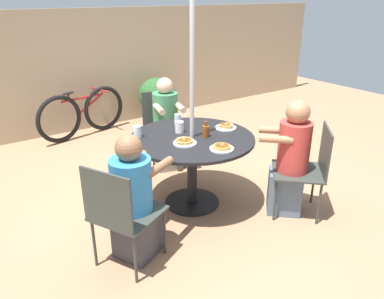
{
  "coord_description": "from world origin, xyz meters",
  "views": [
    {
      "loc": [
        -1.96,
        -2.83,
        2.06
      ],
      "look_at": [
        0.0,
        0.0,
        0.61
      ],
      "focal_mm": 35.0,
      "sensor_mm": 36.0,
      "label": 1
    }
  ],
  "objects_px": {
    "diner_east": "(135,202)",
    "syrup_bottle": "(206,131)",
    "patio_chair_south": "(309,165)",
    "potted_shrub": "(157,99)",
    "bicycle": "(83,113)",
    "pancake_plate_a": "(185,142)",
    "coffee_cup": "(179,127)",
    "drinking_glass_b": "(178,119)",
    "patio_chair_north": "(162,123)",
    "pancake_plate_b": "(226,127)",
    "patio_table": "(192,148)",
    "diner_north": "(166,127)",
    "diner_south": "(290,162)",
    "drinking_glass_a": "(137,132)",
    "patio_chair_east": "(120,211)",
    "pancake_plate_c": "(222,148)"
  },
  "relations": [
    {
      "from": "syrup_bottle",
      "to": "potted_shrub",
      "type": "distance_m",
      "value": 2.7
    },
    {
      "from": "patio_chair_south",
      "to": "bicycle",
      "type": "bearing_deg",
      "value": 60.97
    },
    {
      "from": "patio_chair_north",
      "to": "pancake_plate_c",
      "type": "distance_m",
      "value": 1.56
    },
    {
      "from": "patio_chair_south",
      "to": "coffee_cup",
      "type": "distance_m",
      "value": 1.32
    },
    {
      "from": "pancake_plate_c",
      "to": "coffee_cup",
      "type": "relative_size",
      "value": 1.94
    },
    {
      "from": "patio_chair_south",
      "to": "potted_shrub",
      "type": "height_order",
      "value": "patio_chair_south"
    },
    {
      "from": "pancake_plate_b",
      "to": "bicycle",
      "type": "bearing_deg",
      "value": 103.93
    },
    {
      "from": "patio_chair_north",
      "to": "diner_east",
      "type": "relative_size",
      "value": 0.83
    },
    {
      "from": "pancake_plate_a",
      "to": "pancake_plate_c",
      "type": "xyz_separation_m",
      "value": [
        0.2,
        -0.3,
        -0.0
      ]
    },
    {
      "from": "patio_chair_south",
      "to": "bicycle",
      "type": "distance_m",
      "value": 3.56
    },
    {
      "from": "patio_chair_south",
      "to": "drinking_glass_b",
      "type": "bearing_deg",
      "value": 76.01
    },
    {
      "from": "drinking_glass_b",
      "to": "pancake_plate_b",
      "type": "bearing_deg",
      "value": -48.53
    },
    {
      "from": "diner_south",
      "to": "drinking_glass_a",
      "type": "bearing_deg",
      "value": 93.79
    },
    {
      "from": "syrup_bottle",
      "to": "drinking_glass_b",
      "type": "height_order",
      "value": "syrup_bottle"
    },
    {
      "from": "diner_east",
      "to": "pancake_plate_b",
      "type": "bearing_deg",
      "value": 81.71
    },
    {
      "from": "patio_table",
      "to": "potted_shrub",
      "type": "relative_size",
      "value": 1.59
    },
    {
      "from": "diner_east",
      "to": "syrup_bottle",
      "type": "distance_m",
      "value": 1.07
    },
    {
      "from": "pancake_plate_b",
      "to": "patio_table",
      "type": "bearing_deg",
      "value": 179.39
    },
    {
      "from": "diner_north",
      "to": "pancake_plate_b",
      "type": "xyz_separation_m",
      "value": [
        0.17,
        -0.93,
        0.24
      ]
    },
    {
      "from": "pancake_plate_a",
      "to": "bicycle",
      "type": "bearing_deg",
      "value": 91.17
    },
    {
      "from": "patio_chair_north",
      "to": "bicycle",
      "type": "distance_m",
      "value": 1.61
    },
    {
      "from": "pancake_plate_b",
      "to": "coffee_cup",
      "type": "bearing_deg",
      "value": 158.59
    },
    {
      "from": "patio_table",
      "to": "diner_north",
      "type": "relative_size",
      "value": 1.09
    },
    {
      "from": "drinking_glass_a",
      "to": "potted_shrub",
      "type": "distance_m",
      "value": 2.61
    },
    {
      "from": "diner_east",
      "to": "bicycle",
      "type": "bearing_deg",
      "value": 141.72
    },
    {
      "from": "diner_north",
      "to": "diner_south",
      "type": "relative_size",
      "value": 0.98
    },
    {
      "from": "syrup_bottle",
      "to": "pancake_plate_c",
      "type": "bearing_deg",
      "value": -102.28
    },
    {
      "from": "patio_chair_east",
      "to": "patio_chair_south",
      "type": "height_order",
      "value": "same"
    },
    {
      "from": "coffee_cup",
      "to": "drinking_glass_b",
      "type": "xyz_separation_m",
      "value": [
        0.12,
        0.21,
        0.0
      ]
    },
    {
      "from": "patio_table",
      "to": "diner_south",
      "type": "relative_size",
      "value": 1.07
    },
    {
      "from": "patio_chair_north",
      "to": "patio_chair_east",
      "type": "bearing_deg",
      "value": 65.94
    },
    {
      "from": "patio_table",
      "to": "diner_north",
      "type": "bearing_deg",
      "value": 74.54
    },
    {
      "from": "patio_chair_north",
      "to": "pancake_plate_b",
      "type": "relative_size",
      "value": 4.09
    },
    {
      "from": "patio_chair_north",
      "to": "pancake_plate_a",
      "type": "height_order",
      "value": "patio_chair_north"
    },
    {
      "from": "diner_north",
      "to": "diner_south",
      "type": "height_order",
      "value": "diner_south"
    },
    {
      "from": "diner_north",
      "to": "patio_chair_east",
      "type": "bearing_deg",
      "value": 63.74
    },
    {
      "from": "drinking_glass_b",
      "to": "potted_shrub",
      "type": "bearing_deg",
      "value": 66.36
    },
    {
      "from": "pancake_plate_a",
      "to": "drinking_glass_b",
      "type": "height_order",
      "value": "drinking_glass_b"
    },
    {
      "from": "patio_table",
      "to": "pancake_plate_b",
      "type": "relative_size",
      "value": 5.6
    },
    {
      "from": "drinking_glass_a",
      "to": "bicycle",
      "type": "distance_m",
      "value": 2.37
    },
    {
      "from": "pancake_plate_b",
      "to": "patio_chair_south",
      "type": "bearing_deg",
      "value": -63.59
    },
    {
      "from": "patio_table",
      "to": "diner_east",
      "type": "distance_m",
      "value": 0.96
    },
    {
      "from": "pancake_plate_a",
      "to": "potted_shrub",
      "type": "xyz_separation_m",
      "value": [
        1.15,
        2.56,
        -0.34
      ]
    },
    {
      "from": "diner_north",
      "to": "pancake_plate_b",
      "type": "bearing_deg",
      "value": 116.05
    },
    {
      "from": "potted_shrub",
      "to": "syrup_bottle",
      "type": "bearing_deg",
      "value": -109.07
    },
    {
      "from": "diner_north",
      "to": "drinking_glass_a",
      "type": "xyz_separation_m",
      "value": [
        -0.7,
        -0.63,
        0.28
      ]
    },
    {
      "from": "pancake_plate_a",
      "to": "diner_south",
      "type": "bearing_deg",
      "value": -32.81
    },
    {
      "from": "patio_table",
      "to": "diner_south",
      "type": "height_order",
      "value": "diner_south"
    },
    {
      "from": "diner_east",
      "to": "syrup_bottle",
      "type": "relative_size",
      "value": 6.78
    },
    {
      "from": "bicycle",
      "to": "patio_chair_north",
      "type": "bearing_deg",
      "value": -83.08
    }
  ]
}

